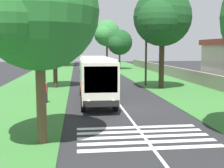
# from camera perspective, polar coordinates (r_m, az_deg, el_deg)

# --- Properties ---
(ground) EXTENTS (160.00, 160.00, 0.00)m
(ground) POSITION_cam_1_polar(r_m,az_deg,el_deg) (21.90, 2.14, -4.88)
(ground) COLOR #262628
(grass_verge_left) EXTENTS (120.00, 8.00, 0.04)m
(grass_verge_left) POSITION_cam_1_polar(r_m,az_deg,el_deg) (36.77, -14.34, -0.25)
(grass_verge_left) COLOR #387533
(grass_verge_left) RESTS_ON ground
(grass_verge_right) EXTENTS (120.00, 8.00, 0.04)m
(grass_verge_right) POSITION_cam_1_polar(r_m,az_deg,el_deg) (38.23, 10.82, 0.11)
(grass_verge_right) COLOR #387533
(grass_verge_right) RESTS_ON ground
(centre_line) EXTENTS (110.00, 0.16, 0.01)m
(centre_line) POSITION_cam_1_polar(r_m,az_deg,el_deg) (36.60, -1.51, -0.09)
(centre_line) COLOR silver
(centre_line) RESTS_ON ground
(coach_bus) EXTENTS (11.16, 2.62, 3.73)m
(coach_bus) POSITION_cam_1_polar(r_m,az_deg,el_deg) (24.72, -3.19, 1.50)
(coach_bus) COLOR silver
(coach_bus) RESTS_ON ground
(zebra_crossing) EXTENTS (4.05, 6.80, 0.01)m
(zebra_crossing) POSITION_cam_1_polar(r_m,az_deg,el_deg) (15.36, 6.19, -10.07)
(zebra_crossing) COLOR silver
(zebra_crossing) RESTS_ON ground
(trailing_car_0) EXTENTS (4.30, 1.78, 1.43)m
(trailing_car_0) POSITION_cam_1_polar(r_m,az_deg,el_deg) (43.14, -4.55, 1.84)
(trailing_car_0) COLOR black
(trailing_car_0) RESTS_ON ground
(trailing_car_1) EXTENTS (4.30, 1.78, 1.43)m
(trailing_car_1) POSITION_cam_1_polar(r_m,az_deg,el_deg) (48.29, -4.68, 2.38)
(trailing_car_1) COLOR #145933
(trailing_car_1) RESTS_ON ground
(trailing_car_2) EXTENTS (4.30, 1.78, 1.43)m
(trailing_car_2) POSITION_cam_1_polar(r_m,az_deg,el_deg) (56.96, -5.41, 3.06)
(trailing_car_2) COLOR gray
(trailing_car_2) RESTS_ON ground
(trailing_minibus_0) EXTENTS (6.00, 2.14, 2.53)m
(trailing_minibus_0) POSITION_cam_1_polar(r_m,az_deg,el_deg) (68.33, -2.72, 4.47)
(trailing_minibus_0) COLOR #BFB299
(trailing_minibus_0) RESTS_ON ground
(roadside_tree_left_0) EXTENTS (6.17, 5.48, 8.88)m
(roadside_tree_left_0) POSITION_cam_1_polar(r_m,az_deg,el_deg) (14.08, -14.38, 13.13)
(roadside_tree_left_0) COLOR brown
(roadside_tree_left_0) RESTS_ON grass_verge_left
(roadside_tree_left_1) EXTENTS (8.94, 7.35, 11.54)m
(roadside_tree_left_1) POSITION_cam_1_polar(r_m,az_deg,el_deg) (82.15, -8.87, 9.09)
(roadside_tree_left_1) COLOR #4C3826
(roadside_tree_left_1) RESTS_ON grass_verge_left
(roadside_tree_left_2) EXTENTS (6.31, 5.24, 9.88)m
(roadside_tree_left_2) POSITION_cam_1_polar(r_m,az_deg,el_deg) (33.97, -11.41, 11.27)
(roadside_tree_left_2) COLOR #3D2D1E
(roadside_tree_left_2) RESTS_ON grass_verge_left
(roadside_tree_left_3) EXTENTS (7.02, 6.01, 8.97)m
(roadside_tree_left_3) POSITION_cam_1_polar(r_m,az_deg,el_deg) (74.71, -9.33, 7.89)
(roadside_tree_left_3) COLOR brown
(roadside_tree_left_3) RESTS_ON grass_verge_left
(roadside_tree_right_0) EXTENTS (6.35, 5.39, 8.40)m
(roadside_tree_right_0) POSITION_cam_1_polar(r_m,az_deg,el_deg) (63.07, 1.35, 7.95)
(roadside_tree_right_0) COLOR brown
(roadside_tree_right_0) RESTS_ON grass_verge_right
(roadside_tree_right_1) EXTENTS (7.51, 6.36, 11.00)m
(roadside_tree_right_1) POSITION_cam_1_polar(r_m,az_deg,el_deg) (33.11, 9.44, 12.39)
(roadside_tree_right_1) COLOR #3D2D1E
(roadside_tree_right_1) RESTS_ON grass_verge_right
(roadside_tree_right_2) EXTENTS (9.38, 7.44, 12.40)m
(roadside_tree_right_2) POSITION_cam_1_polar(r_m,az_deg,el_deg) (84.54, -1.14, 9.65)
(roadside_tree_right_2) COLOR #4C3826
(roadside_tree_right_2) RESTS_ON grass_verge_right
(utility_pole) EXTENTS (0.24, 1.40, 7.34)m
(utility_pole) POSITION_cam_1_polar(r_m,az_deg,el_deg) (35.35, 6.60, 5.86)
(utility_pole) COLOR #473828
(utility_pole) RESTS_ON grass_verge_right
(roadside_wall) EXTENTS (70.00, 0.40, 1.58)m
(roadside_wall) POSITION_cam_1_polar(r_m,az_deg,el_deg) (43.95, 13.11, 1.99)
(roadside_wall) COLOR gray
(roadside_wall) RESTS_ON grass_verge_right
(pedestrian) EXTENTS (0.34, 0.34, 1.69)m
(pedestrian) POSITION_cam_1_polar(r_m,az_deg,el_deg) (24.67, -12.71, -1.57)
(pedestrian) COLOR #26262D
(pedestrian) RESTS_ON grass_verge_left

